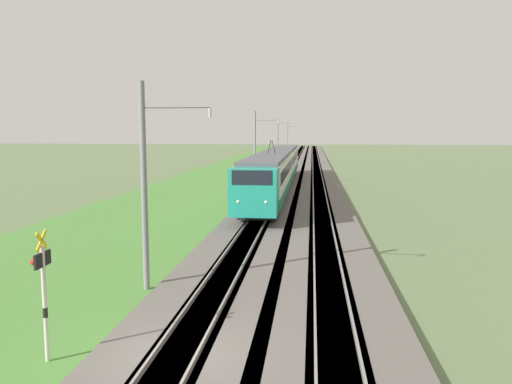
{
  "coord_description": "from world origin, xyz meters",
  "views": [
    {
      "loc": [
        -11.42,
        -3.26,
        5.83
      ],
      "look_at": [
        17.65,
        0.0,
        2.21
      ],
      "focal_mm": 35.0,
      "sensor_mm": 36.0,
      "label": 1
    }
  ],
  "objects_px": {
    "catenary_mast_mid": "(255,148)",
    "catenary_mast_far": "(278,140)",
    "crossing_signal_near": "(43,284)",
    "catenary_mast_distant": "(288,138)",
    "passenger_train": "(277,167)",
    "catenary_mast_near": "(146,185)"
  },
  "relations": [
    {
      "from": "catenary_mast_mid",
      "to": "catenary_mast_distant",
      "type": "relative_size",
      "value": 1.01
    },
    {
      "from": "passenger_train",
      "to": "catenary_mast_far",
      "type": "xyz_separation_m",
      "value": [
        38.9,
        2.57,
        1.77
      ]
    },
    {
      "from": "catenary_mast_mid",
      "to": "catenary_mast_distant",
      "type": "height_order",
      "value": "catenary_mast_mid"
    },
    {
      "from": "catenary_mast_mid",
      "to": "catenary_mast_far",
      "type": "bearing_deg",
      "value": 0.0
    },
    {
      "from": "crossing_signal_near",
      "to": "catenary_mast_mid",
      "type": "bearing_deg",
      "value": -90.95
    },
    {
      "from": "crossing_signal_near",
      "to": "catenary_mast_near",
      "type": "relative_size",
      "value": 0.46
    },
    {
      "from": "catenary_mast_near",
      "to": "catenary_mast_mid",
      "type": "relative_size",
      "value": 0.97
    },
    {
      "from": "passenger_train",
      "to": "catenary_mast_distant",
      "type": "distance_m",
      "value": 73.44
    },
    {
      "from": "crossing_signal_near",
      "to": "catenary_mast_mid",
      "type": "distance_m",
      "value": 40.32
    },
    {
      "from": "passenger_train",
      "to": "catenary_mast_far",
      "type": "relative_size",
      "value": 4.95
    },
    {
      "from": "catenary_mast_mid",
      "to": "catenary_mast_far",
      "type": "xyz_separation_m",
      "value": [
        34.48,
        0.0,
        0.09
      ]
    },
    {
      "from": "catenary_mast_near",
      "to": "catenary_mast_distant",
      "type": "height_order",
      "value": "catenary_mast_distant"
    },
    {
      "from": "passenger_train",
      "to": "catenary_mast_mid",
      "type": "relative_size",
      "value": 5.07
    },
    {
      "from": "crossing_signal_near",
      "to": "catenary_mast_far",
      "type": "height_order",
      "value": "catenary_mast_far"
    },
    {
      "from": "passenger_train",
      "to": "catenary_mast_far",
      "type": "bearing_deg",
      "value": -176.23
    },
    {
      "from": "catenary_mast_mid",
      "to": "catenary_mast_distant",
      "type": "xyz_separation_m",
      "value": [
        68.96,
        -0.0,
        -0.04
      ]
    },
    {
      "from": "passenger_train",
      "to": "catenary_mast_distant",
      "type": "xyz_separation_m",
      "value": [
        73.37,
        2.56,
        1.64
      ]
    },
    {
      "from": "crossing_signal_near",
      "to": "catenary_mast_mid",
      "type": "relative_size",
      "value": 0.44
    },
    {
      "from": "catenary_mast_near",
      "to": "catenary_mast_mid",
      "type": "height_order",
      "value": "catenary_mast_mid"
    },
    {
      "from": "catenary_mast_distant",
      "to": "catenary_mast_near",
      "type": "bearing_deg",
      "value": -180.0
    },
    {
      "from": "catenary_mast_far",
      "to": "catenary_mast_mid",
      "type": "bearing_deg",
      "value": -180.0
    },
    {
      "from": "passenger_train",
      "to": "catenary_mast_near",
      "type": "distance_m",
      "value": 30.21
    }
  ]
}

